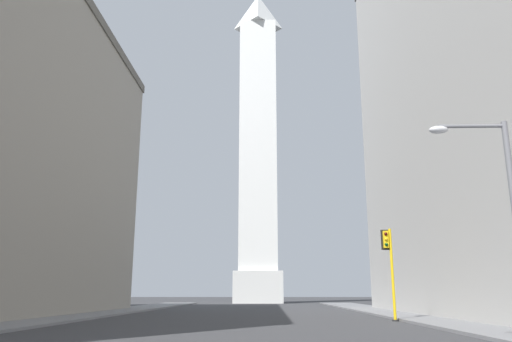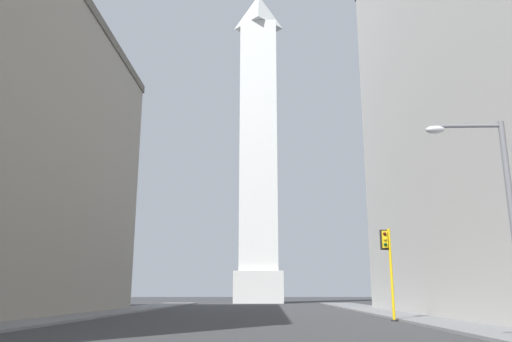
% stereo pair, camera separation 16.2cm
% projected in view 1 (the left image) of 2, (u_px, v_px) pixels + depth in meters
% --- Properties ---
extents(sidewalk_left, '(5.00, 102.12, 0.15)m').
position_uv_depth(sidewalk_left, '(47.00, 319.00, 32.00)').
color(sidewalk_left, slate).
rests_on(sidewalk_left, ground_plane).
extents(sidewalk_right, '(5.00, 102.12, 0.15)m').
position_uv_depth(sidewalk_right, '(440.00, 320.00, 31.39)').
color(sidewalk_right, slate).
rests_on(sidewalk_right, ground_plane).
extents(obelisk, '(8.31, 8.31, 58.84)m').
position_uv_depth(obelisk, '(258.00, 144.00, 91.24)').
color(obelisk, silver).
rests_on(obelisk, ground_plane).
extents(traffic_light_mid_right, '(0.76, 0.52, 5.83)m').
position_uv_depth(traffic_light_mid_right, '(389.00, 259.00, 32.21)').
color(traffic_light_mid_right, yellow).
rests_on(traffic_light_mid_right, ground_plane).
extents(street_lamp, '(2.63, 0.36, 7.38)m').
position_uv_depth(street_lamp, '(501.00, 204.00, 16.18)').
color(street_lamp, slate).
rests_on(street_lamp, ground_plane).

